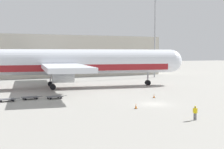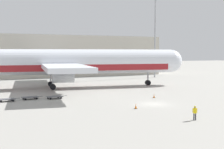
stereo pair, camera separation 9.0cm
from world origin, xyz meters
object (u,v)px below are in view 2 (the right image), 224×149
(airplane_main, at_px, (66,63))
(traffic_cone_far, at_px, (136,106))
(baggage_dolly_third, at_px, (55,97))
(baggage_dolly_second, at_px, (30,97))
(baggage_dolly_lead, at_px, (6,99))
(ground_crew_near, at_px, (195,112))
(traffic_cone_near, at_px, (154,96))
(light_mast, at_px, (155,31))

(airplane_main, height_order, traffic_cone_far, airplane_main)
(baggage_dolly_third, distance_m, traffic_cone_far, 16.88)
(baggage_dolly_second, xyz_separation_m, traffic_cone_far, (12.73, -15.63, -0.01))
(baggage_dolly_lead, distance_m, ground_crew_near, 31.54)
(airplane_main, distance_m, baggage_dolly_second, 19.26)
(traffic_cone_far, bearing_deg, baggage_dolly_lead, 138.66)
(ground_crew_near, bearing_deg, traffic_cone_near, 115.80)
(baggage_dolly_lead, distance_m, traffic_cone_near, 25.96)
(ground_crew_near, bearing_deg, light_mast, 104.85)
(baggage_dolly_lead, height_order, traffic_cone_far, traffic_cone_far)
(baggage_dolly_lead, relative_size, ground_crew_near, 2.10)
(airplane_main, height_order, baggage_dolly_second, airplane_main)
(baggage_dolly_second, relative_size, traffic_cone_near, 5.59)
(airplane_main, bearing_deg, light_mast, 35.05)
(baggage_dolly_third, xyz_separation_m, traffic_cone_near, (16.96, -6.14, -0.06))
(light_mast, relative_size, traffic_cone_far, 34.36)
(light_mast, relative_size, airplane_main, 0.46)
(ground_crew_near, distance_m, traffic_cone_near, 19.02)
(baggage_dolly_lead, bearing_deg, traffic_cone_far, -48.40)
(light_mast, distance_m, baggage_dolly_second, 58.12)
(light_mast, xyz_separation_m, baggage_dolly_second, (-45.91, -32.42, -14.81))
(baggage_dolly_third, distance_m, ground_crew_near, 26.94)
(baggage_dolly_lead, distance_m, traffic_cone_far, 22.39)
(light_mast, xyz_separation_m, ground_crew_near, (-30.28, -57.88, -14.14))
(traffic_cone_far, bearing_deg, baggage_dolly_second, 129.16)
(baggage_dolly_second, bearing_deg, ground_crew_near, -65.53)
(traffic_cone_far, bearing_deg, airplane_main, 93.61)
(baggage_dolly_third, bearing_deg, baggage_dolly_second, 157.84)
(airplane_main, bearing_deg, baggage_dolly_third, -103.93)
(airplane_main, relative_size, traffic_cone_far, 74.61)
(baggage_dolly_second, bearing_deg, traffic_cone_far, -57.90)
(light_mast, xyz_separation_m, airplane_main, (-35.11, -17.44, -9.36))
(ground_crew_near, distance_m, traffic_cone_far, 10.27)
(baggage_dolly_lead, distance_m, baggage_dolly_third, 8.20)
(baggage_dolly_third, relative_size, traffic_cone_far, 4.86)
(baggage_dolly_third, relative_size, ground_crew_near, 2.10)
(baggage_dolly_lead, height_order, baggage_dolly_second, same)
(traffic_cone_near, height_order, traffic_cone_far, traffic_cone_far)
(light_mast, distance_m, baggage_dolly_lead, 61.84)
(ground_crew_near, xyz_separation_m, traffic_cone_near, (5.45, 18.21, -0.73))
(baggage_dolly_third, height_order, ground_crew_near, ground_crew_near)
(ground_crew_near, relative_size, traffic_cone_far, 2.31)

